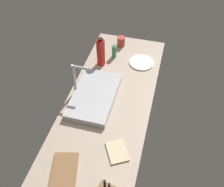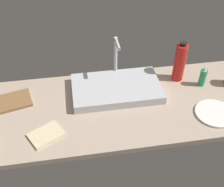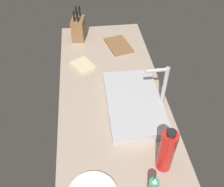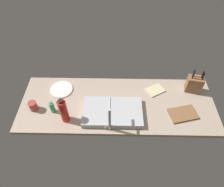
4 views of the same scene
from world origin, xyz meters
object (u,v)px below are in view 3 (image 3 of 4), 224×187
Objects in this scene: cutting_board at (118,45)px; faucet at (163,85)px; sink_basin at (134,102)px; dish_towel at (83,65)px; water_bottle at (167,151)px; knife_block at (79,29)px.

faucet is at bearing 12.92° from cutting_board.
sink_basin is 3.20× the size of dish_towel.
knife_block is at bearing -162.92° from water_bottle.
cutting_board is at bearing -179.78° from sink_basin.
knife_block is 38.21cm from dish_towel.
knife_block is 1.50× the size of dish_towel.
cutting_board is 36.26cm from dish_towel.
sink_basin is 64.87cm from cutting_board.
sink_basin is 2.19× the size of cutting_board.
sink_basin is 20.94cm from faucet.
faucet reaches higher than knife_block.
knife_block is (-82.49, -45.77, -7.77)cm from faucet.
cutting_board is 1.46× the size of dish_towel.
cutting_board reaches higher than dish_towel.
knife_block is at bearing -177.76° from dish_towel.
sink_basin is at bearing 31.53° from knife_block.
knife_block reaches higher than sink_basin.
water_bottle is at bearing 23.02° from dish_towel.
dish_towel is (-42.96, -29.16, -2.00)cm from sink_basin.
cutting_board is 107.80cm from water_bottle.
water_bottle is at bearing 3.85° from cutting_board.
sink_basin is 86.09cm from knife_block.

